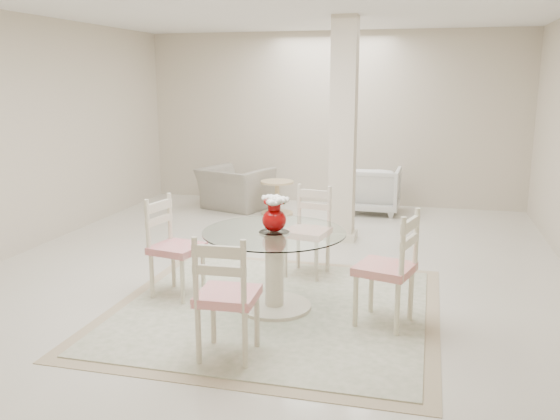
% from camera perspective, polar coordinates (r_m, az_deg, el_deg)
% --- Properties ---
extents(ground, '(7.00, 7.00, 0.00)m').
position_cam_1_polar(ground, '(6.39, -0.33, -5.49)').
color(ground, silver).
rests_on(ground, ground).
extents(room_shell, '(6.02, 7.02, 2.71)m').
position_cam_1_polar(room_shell, '(6.07, -0.35, 11.39)').
color(room_shell, beige).
rests_on(room_shell, ground).
extents(column, '(0.30, 0.30, 2.70)m').
position_cam_1_polar(column, '(7.28, 6.11, 7.53)').
color(column, beige).
rests_on(column, ground).
extents(area_rug, '(2.81, 2.81, 0.02)m').
position_cam_1_polar(area_rug, '(5.26, -0.54, -9.46)').
color(area_rug, tan).
rests_on(area_rug, ground).
extents(dining_table, '(1.22, 1.22, 0.71)m').
position_cam_1_polar(dining_table, '(5.14, -0.55, -5.82)').
color(dining_table, beige).
rests_on(dining_table, ground).
extents(red_vase, '(0.24, 0.23, 0.31)m').
position_cam_1_polar(red_vase, '(5.00, -0.53, -0.28)').
color(red_vase, '#A00406').
rests_on(red_vase, dining_table).
extents(dining_chair_east, '(0.52, 0.52, 1.06)m').
position_cam_1_polar(dining_chair_east, '(4.82, 10.85, -4.79)').
color(dining_chair_east, '#EDE6C3').
rests_on(dining_chair_east, ground).
extents(dining_chair_north, '(0.47, 0.47, 1.01)m').
position_cam_1_polar(dining_chair_north, '(6.01, 2.87, -1.39)').
color(dining_chair_north, beige).
rests_on(dining_chair_north, ground).
extents(dining_chair_west, '(0.48, 0.48, 1.02)m').
position_cam_1_polar(dining_chair_west, '(5.51, -10.49, -2.80)').
color(dining_chair_west, beige).
rests_on(dining_chair_west, ground).
extents(dining_chair_south, '(0.43, 0.43, 1.03)m').
position_cam_1_polar(dining_chair_south, '(4.19, -5.33, -7.53)').
color(dining_chair_south, beige).
rests_on(dining_chair_south, ground).
extents(recliner_taupe, '(1.20, 1.13, 0.63)m').
position_cam_1_polar(recliner_taupe, '(9.18, -4.31, 2.10)').
color(recliner_taupe, gray).
rests_on(recliner_taupe, ground).
extents(armchair_white, '(0.75, 0.77, 0.69)m').
position_cam_1_polar(armchair_white, '(8.99, 9.04, 1.94)').
color(armchair_white, silver).
rests_on(armchair_white, ground).
extents(side_table, '(0.49, 0.49, 0.51)m').
position_cam_1_polar(side_table, '(8.74, -0.28, 1.05)').
color(side_table, tan).
rests_on(side_table, ground).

